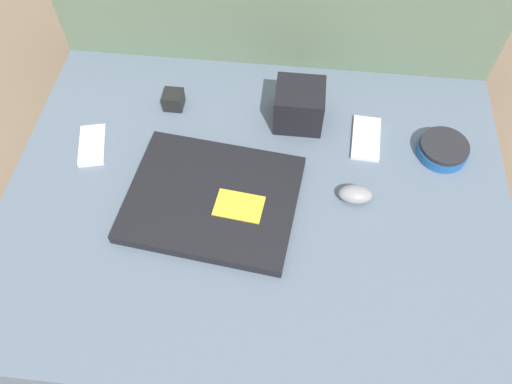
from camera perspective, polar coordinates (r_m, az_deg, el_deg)
The scene contains 9 objects.
ground_plane at distance 1.06m, azimuth -0.00°, elevation -3.78°, with size 8.00×8.00×0.00m, color #7A6651.
couch_seat at distance 1.02m, azimuth -0.00°, elevation -2.29°, with size 0.99×0.75×0.11m.
laptop at distance 0.96m, azimuth -4.97°, elevation -0.75°, with size 0.35×0.29×0.03m.
computer_mouse at distance 0.98m, azimuth 11.28°, elevation -0.26°, with size 0.07×0.04×0.03m.
speaker_puck at distance 1.09m, azimuth 20.58°, elevation 4.59°, with size 0.10×0.10×0.03m.
phone_silver at distance 1.08m, azimuth 12.47°, elevation 6.03°, with size 0.06×0.12×0.01m.
phone_black at distance 1.10m, azimuth -18.21°, elevation 5.11°, with size 0.07×0.11×0.01m.
camera_pouch at distance 1.07m, azimuth 4.97°, elevation 9.85°, with size 0.10×0.10×0.09m.
charger_brick at distance 1.12m, azimuth -9.41°, elevation 10.37°, with size 0.04×0.04×0.04m.
Camera 1 is at (0.06, -0.53, 0.92)m, focal length 35.00 mm.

